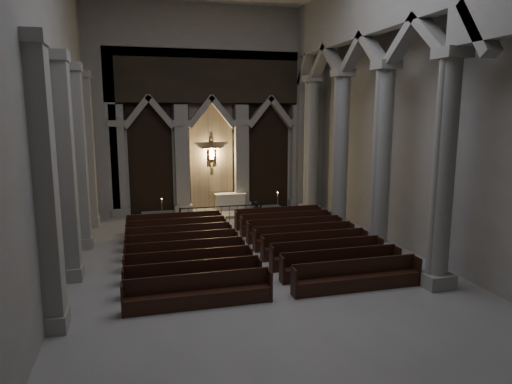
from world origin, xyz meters
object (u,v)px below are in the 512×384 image
at_px(worshipper, 257,214).
at_px(candle_stand_right, 278,209).
at_px(altar_rail, 221,211).
at_px(altar, 230,201).
at_px(candle_stand_left, 162,215).
at_px(pews, 249,249).

bearing_deg(worshipper, candle_stand_right, 27.61).
bearing_deg(altar_rail, worshipper, -42.53).
height_order(altar, candle_stand_right, candle_stand_right).
bearing_deg(candle_stand_left, altar, 19.03).
relative_size(altar_rail, pews, 0.46).
height_order(altar, worshipper, worshipper).
bearing_deg(altar_rail, candle_stand_right, 9.14).
bearing_deg(worshipper, pews, -129.62).
height_order(altar, pews, altar).
bearing_deg(candle_stand_left, pews, -67.05).
bearing_deg(pews, candle_stand_right, 63.55).
relative_size(altar, worshipper, 1.39).
xyz_separation_m(candle_stand_left, candle_stand_right, (6.56, -0.56, 0.05)).
xyz_separation_m(altar_rail, candle_stand_left, (-3.14, 1.11, -0.26)).
relative_size(altar, pews, 0.19).
relative_size(candle_stand_left, pews, 0.13).
relative_size(altar, candle_stand_left, 1.49).
xyz_separation_m(altar_rail, worshipper, (1.62, -1.49, 0.08)).
relative_size(candle_stand_right, worshipper, 1.06).
distance_m(altar, worshipper, 4.07).
distance_m(altar, candle_stand_left, 4.40).
bearing_deg(altar, worshipper, -81.35).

